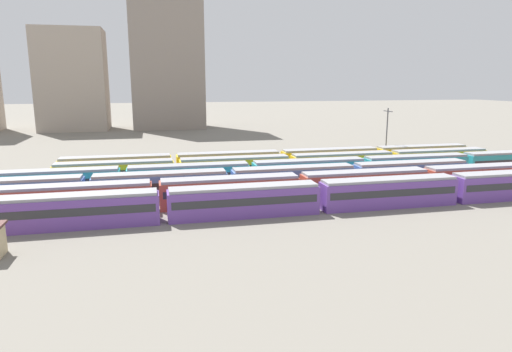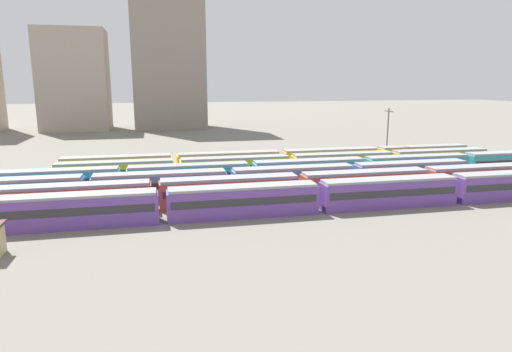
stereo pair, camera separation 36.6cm
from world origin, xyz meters
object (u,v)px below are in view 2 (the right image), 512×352
at_px(train_track_0, 319,196).
at_px(train_track_2, 229,182).
at_px(train_track_5, 281,160).
at_px(train_track_3, 309,171).
at_px(train_track_1, 425,181).
at_px(train_track_4, 290,166).
at_px(catenary_pole_1, 388,133).

bearing_deg(train_track_0, train_track_2, 132.35).
bearing_deg(train_track_2, train_track_5, 52.50).
distance_m(train_track_0, train_track_3, 16.16).
height_order(train_track_1, train_track_3, same).
relative_size(train_track_1, train_track_4, 1.51).
relative_size(train_track_0, catenary_pole_1, 6.91).
distance_m(train_track_1, train_track_4, 21.96).
relative_size(train_track_3, train_track_4, 1.25).
distance_m(train_track_4, train_track_5, 5.20).
bearing_deg(train_track_2, catenary_pole_1, 28.31).
distance_m(train_track_3, train_track_5, 10.54).
height_order(train_track_0, catenary_pole_1, catenary_pole_1).
distance_m(train_track_2, catenary_pole_1, 39.21).
distance_m(train_track_1, train_track_3, 17.37).
height_order(train_track_1, train_track_4, same).
height_order(train_track_0, train_track_1, same).
bearing_deg(train_track_3, catenary_pole_1, 32.78).
height_order(train_track_0, train_track_3, same).
bearing_deg(catenary_pole_1, train_track_3, -147.22).
xyz_separation_m(train_track_1, train_track_3, (-13.91, 10.40, 0.00)).
distance_m(train_track_1, train_track_2, 28.08).
height_order(train_track_5, catenary_pole_1, catenary_pole_1).
bearing_deg(train_track_0, train_track_3, 74.92).
height_order(train_track_0, train_track_4, same).
bearing_deg(train_track_1, train_track_3, 143.22).
xyz_separation_m(train_track_0, train_track_5, (2.49, 26.00, 0.00)).
relative_size(train_track_0, train_track_1, 0.66).
xyz_separation_m(train_track_3, catenary_pole_1, (20.65, 13.30, 4.06)).
xyz_separation_m(train_track_2, train_track_4, (12.14, 10.40, 0.00)).
bearing_deg(train_track_3, train_track_1, -36.78).
height_order(train_track_4, train_track_5, same).
bearing_deg(train_track_2, train_track_3, 20.81).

